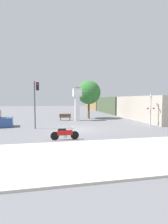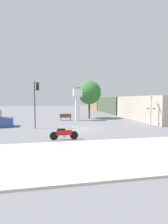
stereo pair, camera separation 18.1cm
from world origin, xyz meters
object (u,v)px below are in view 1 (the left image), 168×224
(motorcycle, at_px, (65,134))
(bench, at_px, (65,117))
(freight_train, at_px, (111,105))
(traffic_light, at_px, (36,96))
(railroad_crossing_signal, at_px, (151,108))
(clock_tower, at_px, (77,98))
(street_tree, at_px, (89,92))

(motorcycle, bearing_deg, bench, 85.51)
(motorcycle, relative_size, freight_train, 0.05)
(freight_train, bearing_deg, motorcycle, -117.29)
(freight_train, height_order, traffic_light, traffic_light)
(railroad_crossing_signal, xyz_separation_m, bench, (-8.65, 7.07, -1.47))
(freight_train, height_order, bench, freight_train)
(clock_tower, relative_size, railroad_crossing_signal, 1.30)
(freight_train, relative_size, bench, 24.49)
(motorcycle, distance_m, freight_train, 26.34)
(motorcycle, distance_m, bench, 11.59)
(clock_tower, height_order, traffic_light, traffic_light)
(railroad_crossing_signal, relative_size, bench, 2.24)
(clock_tower, xyz_separation_m, bench, (-1.61, 0.53, -2.62))
(bench, bearing_deg, clock_tower, -18.29)
(motorcycle, relative_size, railroad_crossing_signal, 0.58)
(clock_tower, distance_m, bench, 3.12)
(railroad_crossing_signal, distance_m, street_tree, 10.27)
(freight_train, relative_size, railroad_crossing_signal, 10.93)
(motorcycle, height_order, street_tree, street_tree)
(clock_tower, bearing_deg, freight_train, 52.90)
(traffic_light, height_order, railroad_crossing_signal, traffic_light)
(traffic_light, bearing_deg, railroad_crossing_signal, -3.92)
(traffic_light, bearing_deg, freight_train, 51.44)
(motorcycle, xyz_separation_m, traffic_light, (-2.36, 5.29, 2.80))
(street_tree, height_order, bench, street_tree)
(bench, bearing_deg, railroad_crossing_signal, -39.26)
(freight_train, xyz_separation_m, railroad_crossing_signal, (-2.32, -18.92, 0.26))
(traffic_light, bearing_deg, bench, 61.11)
(traffic_light, relative_size, railroad_crossing_signal, 1.33)
(railroad_crossing_signal, height_order, bench, railroad_crossing_signal)
(motorcycle, relative_size, traffic_light, 0.44)
(freight_train, xyz_separation_m, bench, (-10.98, -11.85, -1.21))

